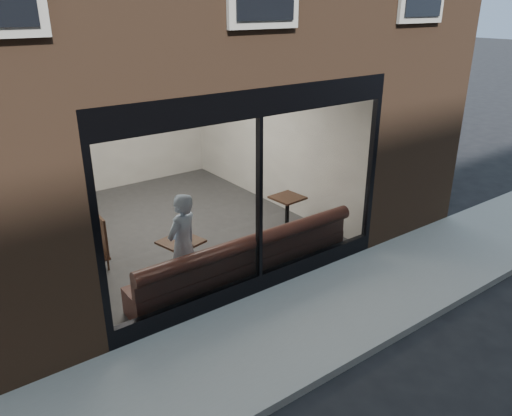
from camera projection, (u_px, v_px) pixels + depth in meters
ground at (354, 359)px, 6.45m from camera, size 120.00×120.00×0.00m
sidewalk_near at (303, 322)px, 7.19m from camera, size 40.00×2.00×0.01m
kerb_near at (357, 357)px, 6.39m from camera, size 40.00×0.10×0.12m
host_building_pier_right at (239, 106)px, 13.84m from camera, size 2.50×12.00×3.20m
host_building_backfill at (69, 105)px, 14.01m from camera, size 5.00×6.00×3.20m
cafe_floor at (172, 227)px, 10.15m from camera, size 6.00×6.00×0.00m
cafe_ceiling at (161, 67)px, 8.94m from camera, size 6.00×6.00×0.00m
cafe_wall_back at (109, 124)px, 11.77m from camera, size 5.00×0.00×5.00m
cafe_wall_left at (30, 178)px, 8.18m from camera, size 0.00×6.00×6.00m
cafe_wall_right at (270, 134)px, 10.92m from camera, size 0.00×6.00×6.00m
storefront_kick at (259, 282)px, 7.91m from camera, size 5.00×0.10×0.30m
storefront_header at (259, 102)px, 6.82m from camera, size 5.00×0.10×0.40m
storefront_mullion at (259, 201)px, 7.38m from camera, size 0.06×0.10×2.50m
storefront_glass at (260, 201)px, 7.35m from camera, size 4.80×0.00×4.80m
banquette at (244, 268)px, 8.18m from camera, size 4.00×0.55×0.45m
person at (183, 246)px, 7.58m from camera, size 0.72×0.61×1.68m
cafe_table_left at (181, 242)px, 7.93m from camera, size 0.71×0.71×0.04m
cafe_table_right at (288, 198)px, 9.72m from camera, size 0.60×0.60×0.04m
cafe_chair_left at (94, 257)px, 8.51m from camera, size 0.47×0.47×0.04m
wall_poster at (52, 199)px, 7.42m from camera, size 0.02×0.56×0.75m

